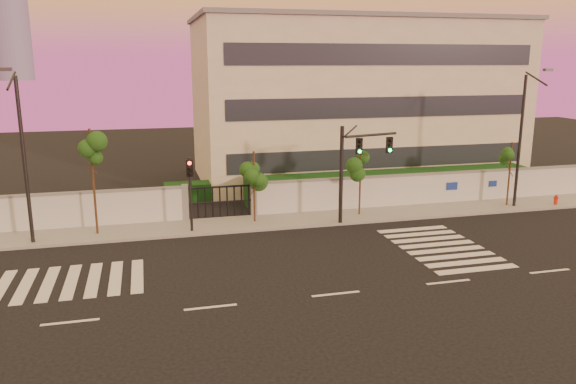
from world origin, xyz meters
The scene contains 15 objects.
ground centered at (0.00, 0.00, 0.00)m, with size 120.00×120.00×0.00m, color black.
sidewalk centered at (0.00, 10.50, 0.07)m, with size 60.00×3.00×0.15m, color gray.
perimeter_wall centered at (0.10, 12.00, 1.07)m, with size 60.00×0.36×2.20m.
hedge_row centered at (1.17, 14.74, 0.82)m, with size 41.00×4.25×1.80m.
institutional_building centered at (9.00, 21.99, 6.16)m, with size 24.40×12.40×12.25m.
road_markings centered at (-1.58, 3.76, 0.01)m, with size 57.00×7.62×0.02m.
street_tree_c centered at (-9.74, 10.42, 4.21)m, with size 1.50×1.20×5.73m.
street_tree_d centered at (-1.20, 10.62, 3.08)m, with size 1.40×1.11×4.18m.
street_tree_e centered at (5.14, 10.52, 3.05)m, with size 1.30×1.03×4.15m.
street_tree_f centered at (15.08, 10.30, 3.07)m, with size 1.37×1.09×4.17m.
traffic_signal_main centered at (4.14, 9.12, 3.55)m, with size 3.51×1.00×5.62m.
traffic_signal_secondary centered at (-4.86, 9.60, 2.63)m, with size 0.32×0.33×4.15m.
streetlight_west centered at (-12.82, 9.49, 4.76)m, with size 0.53×2.12×8.80m.
streetlight_east centered at (15.35, 9.78, 4.68)m, with size 0.52×2.09×8.67m.
fire_hydrant centered at (18.16, 9.62, 0.39)m, with size 0.31×0.29×0.78m.
Camera 1 is at (-7.05, -19.75, 9.08)m, focal length 35.00 mm.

